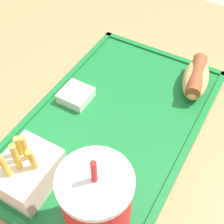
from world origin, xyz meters
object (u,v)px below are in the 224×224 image
Objects in this scene: soda_cup at (97,205)px; sauce_cup_mayo at (76,95)px; fries_carton at (28,172)px; hot_dog_far at (196,78)px.

soda_cup is 3.05× the size of sauce_cup_mayo.
fries_carton is 1.91× the size of sauce_cup_mayo.
soda_cup is 0.33m from hot_dog_far.
fries_carton is at bearing 11.92° from sauce_cup_mayo.
soda_cup is 0.13m from fries_carton.
fries_carton reaches higher than hot_dog_far.
hot_dog_far is 0.36m from fries_carton.
soda_cup is at bearing 87.50° from fries_carton.
fries_carton reaches higher than sauce_cup_mayo.
fries_carton is at bearing -24.11° from hot_dog_far.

